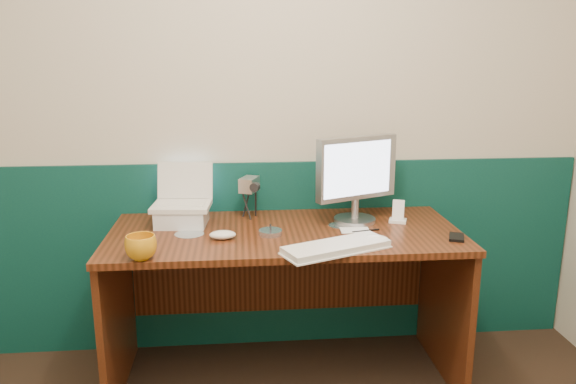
{
  "coord_description": "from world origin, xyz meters",
  "views": [
    {
      "loc": [
        -0.04,
        -1.06,
        1.54
      ],
      "look_at": [
        0.16,
        1.23,
        0.97
      ],
      "focal_mm": 35.0,
      "sensor_mm": 36.0,
      "label": 1
    }
  ],
  "objects": [
    {
      "name": "camcorder",
      "position": [
        0.01,
        1.61,
        0.85
      ],
      "size": [
        0.13,
        0.15,
        0.19
      ],
      "primitive_type": null,
      "rotation": [
        0.0,
        0.0,
        -0.41
      ],
      "color": "silver",
      "rests_on": "desk"
    },
    {
      "name": "pen",
      "position": [
        0.53,
        1.33,
        0.75
      ],
      "size": [
        0.13,
        0.04,
        0.01
      ],
      "primitive_type": "cylinder",
      "rotation": [
        0.0,
        1.57,
        0.22
      ],
      "color": "black",
      "rests_on": "desk"
    },
    {
      "name": "cd_loose_b",
      "position": [
        0.43,
        1.44,
        0.75
      ],
      "size": [
        0.11,
        0.11,
        0.0
      ],
      "primitive_type": "cylinder",
      "color": "silver",
      "rests_on": "desk"
    },
    {
      "name": "laptop_riser",
      "position": [
        -0.31,
        1.52,
        0.79
      ],
      "size": [
        0.25,
        0.21,
        0.08
      ],
      "primitive_type": "cube",
      "rotation": [
        0.0,
        0.0,
        -0.09
      ],
      "color": "silver",
      "rests_on": "desk"
    },
    {
      "name": "desk",
      "position": [
        0.16,
        1.38,
        0.38
      ],
      "size": [
        1.6,
        0.7,
        0.75
      ],
      "primitive_type": "cube",
      "color": "#331709",
      "rests_on": "ground"
    },
    {
      "name": "cd_loose_a",
      "position": [
        -0.27,
        1.37,
        0.75
      ],
      "size": [
        0.13,
        0.13,
        0.0
      ],
      "primitive_type": "cylinder",
      "color": "#ADB7BD",
      "rests_on": "desk"
    },
    {
      "name": "dock",
      "position": [
        0.72,
        1.46,
        0.76
      ],
      "size": [
        0.1,
        0.08,
        0.01
      ],
      "primitive_type": "cube",
      "rotation": [
        0.0,
        0.0,
        -0.37
      ],
      "color": "white",
      "rests_on": "desk"
    },
    {
      "name": "papers",
      "position": [
        0.48,
        1.35,
        0.75
      ],
      "size": [
        0.14,
        0.09,
        0.0
      ],
      "primitive_type": "cube",
      "rotation": [
        0.0,
        0.0,
        -0.05
      ],
      "color": "white",
      "rests_on": "desk"
    },
    {
      "name": "pda",
      "position": [
        0.9,
        1.2,
        0.76
      ],
      "size": [
        0.1,
        0.12,
        0.01
      ],
      "primitive_type": "cube",
      "rotation": [
        0.0,
        0.0,
        -0.37
      ],
      "color": "black",
      "rests_on": "desk"
    },
    {
      "name": "keyboard",
      "position": [
        0.35,
        1.09,
        0.76
      ],
      "size": [
        0.47,
        0.31,
        0.03
      ],
      "primitive_type": "cube",
      "rotation": [
        0.0,
        0.0,
        0.4
      ],
      "color": "white",
      "rests_on": "desk"
    },
    {
      "name": "back_wall",
      "position": [
        0.0,
        1.75,
        1.25
      ],
      "size": [
        3.5,
        0.04,
        2.5
      ],
      "primitive_type": "cube",
      "color": "beige",
      "rests_on": "ground"
    },
    {
      "name": "wainscot",
      "position": [
        0.0,
        1.74,
        0.5
      ],
      "size": [
        3.48,
        0.02,
        1.0
      ],
      "primitive_type": "cube",
      "color": "#083235",
      "rests_on": "ground"
    },
    {
      "name": "laptop",
      "position": [
        -0.31,
        1.52,
        0.94
      ],
      "size": [
        0.28,
        0.23,
        0.22
      ],
      "primitive_type": null,
      "rotation": [
        0.0,
        0.0,
        -0.09
      ],
      "color": "silver",
      "rests_on": "laptop_riser"
    },
    {
      "name": "cd_spindle",
      "position": [
        0.09,
        1.33,
        0.76
      ],
      "size": [
        0.11,
        0.11,
        0.02
      ],
      "primitive_type": "cylinder",
      "color": "#B2B6C2",
      "rests_on": "desk"
    },
    {
      "name": "monitor",
      "position": [
        0.51,
        1.49,
        0.96
      ],
      "size": [
        0.43,
        0.27,
        0.42
      ],
      "primitive_type": null,
      "rotation": [
        0.0,
        0.0,
        0.4
      ],
      "color": "#A2A3A7",
      "rests_on": "desk"
    },
    {
      "name": "mouse_right",
      "position": [
        0.54,
        1.17,
        0.77
      ],
      "size": [
        0.13,
        0.1,
        0.04
      ],
      "primitive_type": "ellipsoid",
      "rotation": [
        0.0,
        0.0,
        -0.37
      ],
      "color": "white",
      "rests_on": "desk"
    },
    {
      "name": "mouse_left",
      "position": [
        -0.12,
        1.29,
        0.77
      ],
      "size": [
        0.12,
        0.07,
        0.04
      ],
      "primitive_type": "ellipsoid",
      "rotation": [
        0.0,
        0.0,
        0.01
      ],
      "color": "white",
      "rests_on": "desk"
    },
    {
      "name": "music_player",
      "position": [
        0.72,
        1.46,
        0.81
      ],
      "size": [
        0.06,
        0.05,
        0.1
      ],
      "primitive_type": "cube",
      "rotation": [
        -0.17,
        0.0,
        -0.37
      ],
      "color": "white",
      "rests_on": "dock"
    },
    {
      "name": "mug",
      "position": [
        -0.43,
        1.07,
        0.8
      ],
      "size": [
        0.12,
        0.12,
        0.1
      ],
      "primitive_type": "imported",
      "rotation": [
        0.0,
        0.0,
        0.0
      ],
      "color": "orange",
      "rests_on": "desk"
    }
  ]
}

